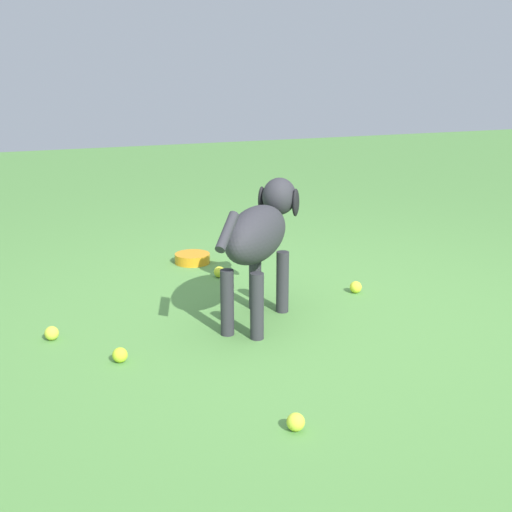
{
  "coord_description": "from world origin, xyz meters",
  "views": [
    {
      "loc": [
        -2.99,
        1.39,
        1.29
      ],
      "look_at": [
        0.13,
        0.24,
        0.34
      ],
      "focal_mm": 50.87,
      "sensor_mm": 36.0,
      "label": 1
    }
  ],
  "objects_px": {
    "tennis_ball_1": "(219,272)",
    "tennis_ball_4": "(120,355)",
    "tennis_ball_3": "(52,333)",
    "tennis_ball_0": "(296,422)",
    "tennis_ball_2": "(356,287)",
    "dog": "(260,234)",
    "water_bowl": "(192,258)"
  },
  "relations": [
    {
      "from": "tennis_ball_1",
      "to": "water_bowl",
      "type": "height_order",
      "value": "tennis_ball_1"
    },
    {
      "from": "tennis_ball_0",
      "to": "tennis_ball_2",
      "type": "relative_size",
      "value": 1.0
    },
    {
      "from": "tennis_ball_0",
      "to": "tennis_ball_3",
      "type": "distance_m",
      "value": 1.36
    },
    {
      "from": "tennis_ball_1",
      "to": "tennis_ball_2",
      "type": "xyz_separation_m",
      "value": [
        -0.53,
        -0.62,
        0.0
      ]
    },
    {
      "from": "tennis_ball_2",
      "to": "tennis_ball_4",
      "type": "distance_m",
      "value": 1.46
    },
    {
      "from": "water_bowl",
      "to": "tennis_ball_2",
      "type": "bearing_deg",
      "value": -141.79
    },
    {
      "from": "tennis_ball_0",
      "to": "tennis_ball_4",
      "type": "xyz_separation_m",
      "value": [
        0.79,
        0.48,
        0.0
      ]
    },
    {
      "from": "dog",
      "to": "tennis_ball_2",
      "type": "xyz_separation_m",
      "value": [
        0.19,
        -0.63,
        -0.4
      ]
    },
    {
      "from": "tennis_ball_1",
      "to": "tennis_ball_4",
      "type": "distance_m",
      "value": 1.26
    },
    {
      "from": "tennis_ball_2",
      "to": "tennis_ball_4",
      "type": "xyz_separation_m",
      "value": [
        -0.47,
        1.38,
        0.0
      ]
    },
    {
      "from": "dog",
      "to": "water_bowl",
      "type": "bearing_deg",
      "value": 42.98
    },
    {
      "from": "tennis_ball_1",
      "to": "tennis_ball_4",
      "type": "relative_size",
      "value": 1.0
    },
    {
      "from": "tennis_ball_3",
      "to": "tennis_ball_2",
      "type": "bearing_deg",
      "value": -86.05
    },
    {
      "from": "dog",
      "to": "tennis_ball_0",
      "type": "relative_size",
      "value": 11.84
    },
    {
      "from": "tennis_ball_4",
      "to": "tennis_ball_0",
      "type": "bearing_deg",
      "value": -148.99
    },
    {
      "from": "tennis_ball_2",
      "to": "tennis_ball_3",
      "type": "bearing_deg",
      "value": 93.95
    },
    {
      "from": "tennis_ball_0",
      "to": "tennis_ball_4",
      "type": "height_order",
      "value": "same"
    },
    {
      "from": "tennis_ball_0",
      "to": "tennis_ball_2",
      "type": "distance_m",
      "value": 1.55
    },
    {
      "from": "tennis_ball_1",
      "to": "water_bowl",
      "type": "bearing_deg",
      "value": 11.46
    },
    {
      "from": "tennis_ball_3",
      "to": "tennis_ball_4",
      "type": "relative_size",
      "value": 1.0
    },
    {
      "from": "tennis_ball_0",
      "to": "tennis_ball_1",
      "type": "relative_size",
      "value": 1.0
    },
    {
      "from": "tennis_ball_0",
      "to": "tennis_ball_3",
      "type": "relative_size",
      "value": 1.0
    },
    {
      "from": "tennis_ball_0",
      "to": "tennis_ball_1",
      "type": "height_order",
      "value": "same"
    },
    {
      "from": "tennis_ball_2",
      "to": "water_bowl",
      "type": "bearing_deg",
      "value": 38.21
    },
    {
      "from": "tennis_ball_2",
      "to": "tennis_ball_0",
      "type": "bearing_deg",
      "value": 144.43
    },
    {
      "from": "dog",
      "to": "tennis_ball_3",
      "type": "bearing_deg",
      "value": 125.77
    },
    {
      "from": "tennis_ball_2",
      "to": "dog",
      "type": "bearing_deg",
      "value": 106.49
    },
    {
      "from": "dog",
      "to": "tennis_ball_3",
      "type": "height_order",
      "value": "dog"
    },
    {
      "from": "dog",
      "to": "tennis_ball_4",
      "type": "relative_size",
      "value": 11.84
    },
    {
      "from": "dog",
      "to": "tennis_ball_0",
      "type": "height_order",
      "value": "dog"
    },
    {
      "from": "tennis_ball_2",
      "to": "tennis_ball_3",
      "type": "xyz_separation_m",
      "value": [
        -0.11,
        1.63,
        0.0
      ]
    },
    {
      "from": "tennis_ball_1",
      "to": "tennis_ball_4",
      "type": "bearing_deg",
      "value": 142.73
    }
  ]
}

